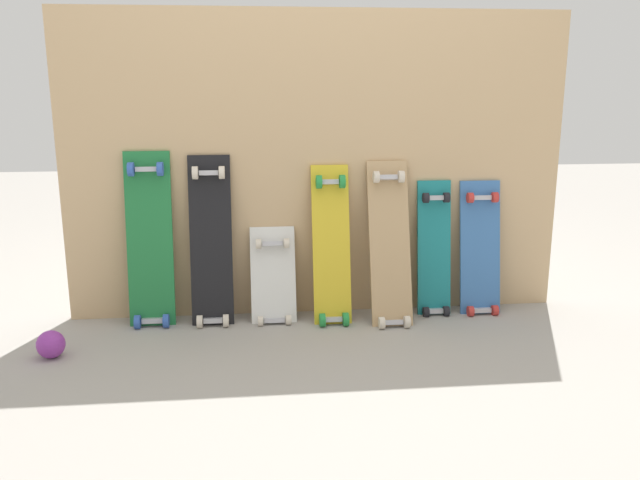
{
  "coord_description": "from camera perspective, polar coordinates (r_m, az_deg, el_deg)",
  "views": [
    {
      "loc": [
        -0.35,
        -3.36,
        1.23
      ],
      "look_at": [
        0.0,
        -0.07,
        0.43
      ],
      "focal_mm": 37.29,
      "sensor_mm": 36.0,
      "label": 1
    }
  ],
  "objects": [
    {
      "name": "skateboard_black",
      "position": [
        3.43,
        -9.33,
        -0.59
      ],
      "size": [
        0.21,
        0.22,
        0.92
      ],
      "color": "black",
      "rests_on": "ground"
    },
    {
      "name": "skateboard_white",
      "position": [
        3.47,
        -4.03,
        -3.6
      ],
      "size": [
        0.23,
        0.22,
        0.55
      ],
      "color": "silver",
      "rests_on": "ground"
    },
    {
      "name": "rubber_ball",
      "position": [
        3.27,
        -22.1,
        -8.3
      ],
      "size": [
        0.13,
        0.13,
        0.13
      ],
      "primitive_type": "sphere",
      "color": "purple",
      "rests_on": "ground"
    },
    {
      "name": "skateboard_teal",
      "position": [
        3.59,
        9.78,
        -1.22
      ],
      "size": [
        0.18,
        0.18,
        0.78
      ],
      "color": "#197A7F",
      "rests_on": "ground"
    },
    {
      "name": "skateboard_blue",
      "position": [
        3.66,
        13.59,
        -1.17
      ],
      "size": [
        0.22,
        0.19,
        0.77
      ],
      "color": "#386BAD",
      "rests_on": "ground"
    },
    {
      "name": "ground_plane",
      "position": [
        3.59,
        -0.12,
        -6.36
      ],
      "size": [
        12.0,
        12.0,
        0.0
      ],
      "primitive_type": "plane",
      "color": "#9E9991"
    },
    {
      "name": "skateboard_natural",
      "position": [
        3.44,
        6.03,
        -0.81
      ],
      "size": [
        0.21,
        0.33,
        0.89
      ],
      "color": "tan",
      "rests_on": "ground"
    },
    {
      "name": "skateboard_green",
      "position": [
        3.47,
        -14.4,
        -0.45
      ],
      "size": [
        0.23,
        0.2,
        0.94
      ],
      "color": "#1E7238",
      "rests_on": "ground"
    },
    {
      "name": "skateboard_yellow",
      "position": [
        3.42,
        1.0,
        -0.92
      ],
      "size": [
        0.19,
        0.27,
        0.86
      ],
      "color": "gold",
      "rests_on": "ground"
    },
    {
      "name": "plywood_wall_panel",
      "position": [
        3.47,
        -0.25,
        6.33
      ],
      "size": [
        2.6,
        0.04,
        1.57
      ],
      "primitive_type": "cube",
      "color": "tan",
      "rests_on": "ground"
    }
  ]
}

